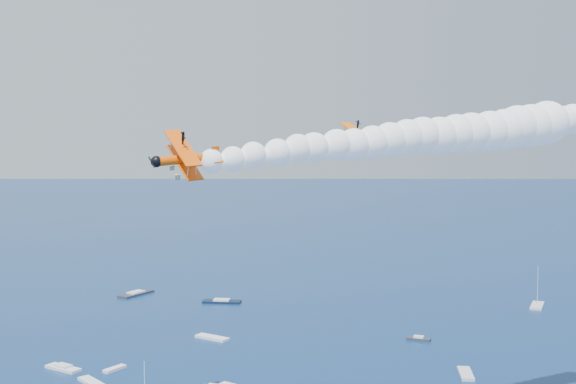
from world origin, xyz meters
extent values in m
cube|color=white|center=(-32.97, 91.06, 0.35)|extent=(6.18, 9.11, 0.70)
cube|color=white|center=(0.75, 120.24, 0.35)|extent=(9.08, 9.84, 0.70)
cube|color=#2A2E38|center=(-15.28, 185.16, 0.35)|extent=(13.89, 13.17, 0.70)
cube|color=white|center=(-39.37, 103.50, 0.35)|extent=(8.88, 9.47, 0.70)
cube|color=silver|center=(53.55, 72.01, 0.35)|extent=(6.45, 9.94, 0.70)
cube|color=#2B3039|center=(56.30, 102.41, 0.35)|extent=(6.48, 5.80, 0.70)
cube|color=black|center=(12.15, 163.98, 0.35)|extent=(13.76, 8.94, 0.70)
cube|color=white|center=(-27.23, 99.47, 0.35)|extent=(5.98, 5.38, 0.70)
cube|color=silver|center=(113.15, 128.23, 0.35)|extent=(10.40, 11.32, 0.70)
camera|label=1|loc=(-35.41, -79.71, 56.97)|focal=45.33mm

